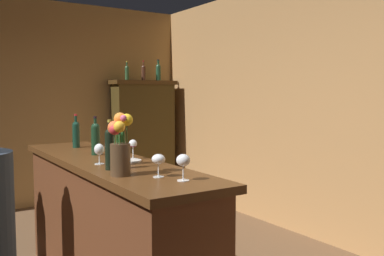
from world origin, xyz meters
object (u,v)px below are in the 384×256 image
(wine_glass_mid, at_px, (158,160))
(wine_glass_spare, at_px, (183,161))
(display_cabinet, at_px, (144,136))
(wine_bottle_chardonnay, at_px, (96,137))
(cheese_plate, at_px, (131,161))
(display_bottle_center, at_px, (158,71))
(bar_counter, at_px, (108,228))
(wine_bottle_syrah, at_px, (110,147))
(display_bottle_left, at_px, (127,72))
(wine_glass_front, at_px, (99,150))
(wine_glass_rear, at_px, (133,145))
(flower_arrangement, at_px, (120,144))
(wine_bottle_rose, at_px, (76,133))
(wine_bottle_malbec, at_px, (121,146))
(display_bottle_midleft, at_px, (143,72))

(wine_glass_mid, height_order, wine_glass_spare, wine_glass_spare)
(display_cabinet, distance_m, wine_bottle_chardonnay, 3.12)
(cheese_plate, relative_size, display_bottle_center, 0.47)
(wine_bottle_chardonnay, height_order, wine_glass_spare, wine_bottle_chardonnay)
(bar_counter, distance_m, wine_glass_mid, 1.04)
(wine_bottle_syrah, xyz_separation_m, display_bottle_left, (1.63, 3.28, 0.67))
(wine_bottle_syrah, distance_m, wine_glass_front, 0.25)
(wine_glass_rear, height_order, flower_arrangement, flower_arrangement)
(wine_glass_spare, bearing_deg, wine_glass_front, 103.15)
(wine_bottle_rose, distance_m, flower_arrangement, 1.49)
(wine_bottle_malbec, height_order, display_bottle_left, display_bottle_left)
(display_cabinet, bearing_deg, wine_bottle_syrah, -119.97)
(wine_glass_mid, bearing_deg, display_cabinet, 64.55)
(bar_counter, height_order, display_bottle_midleft, display_bottle_midleft)
(wine_glass_front, relative_size, display_bottle_center, 0.44)
(flower_arrangement, distance_m, display_bottle_left, 3.93)
(display_bottle_center, bearing_deg, wine_bottle_chardonnay, -127.67)
(wine_glass_mid, relative_size, cheese_plate, 0.89)
(wine_bottle_malbec, relative_size, display_bottle_center, 0.95)
(wine_glass_front, bearing_deg, display_bottle_left, 62.14)
(wine_bottle_syrah, distance_m, wine_glass_spare, 0.60)
(wine_bottle_chardonnay, bearing_deg, flower_arrangement, -101.74)
(wine_bottle_malbec, relative_size, wine_glass_mid, 2.27)
(wine_bottle_rose, relative_size, cheese_plate, 1.98)
(wine_bottle_chardonnay, xyz_separation_m, display_bottle_midleft, (1.73, 2.58, 0.69))
(wine_glass_mid, height_order, flower_arrangement, flower_arrangement)
(wine_glass_front, bearing_deg, cheese_plate, -3.50)
(wine_glass_rear, height_order, display_bottle_left, display_bottle_left)
(bar_counter, distance_m, display_cabinet, 3.37)
(flower_arrangement, distance_m, display_bottle_center, 4.18)
(wine_bottle_chardonnay, relative_size, wine_glass_rear, 2.12)
(wine_bottle_malbec, relative_size, display_bottle_midleft, 1.03)
(wine_bottle_syrah, xyz_separation_m, wine_glass_mid, (0.14, -0.39, -0.04))
(flower_arrangement, bearing_deg, wine_glass_mid, -44.37)
(display_bottle_midleft, bearing_deg, wine_bottle_rose, -130.22)
(wine_bottle_rose, distance_m, wine_bottle_malbec, 1.12)
(display_cabinet, distance_m, wine_glass_front, 3.57)
(bar_counter, xyz_separation_m, wine_bottle_chardonnay, (0.02, 0.28, 0.68))
(wine_glass_rear, xyz_separation_m, wine_glass_spare, (-0.11, -0.90, 0.01))
(wine_glass_front, height_order, wine_glass_mid, wine_glass_front)
(wine_glass_mid, distance_m, wine_glass_rear, 0.75)
(wine_bottle_chardonnay, bearing_deg, bar_counter, -94.10)
(wine_bottle_rose, bearing_deg, display_bottle_midleft, 49.78)
(wine_bottle_rose, distance_m, wine_glass_spare, 1.81)
(wine_bottle_rose, bearing_deg, wine_glass_front, -99.13)
(wine_bottle_malbec, bearing_deg, wine_bottle_rose, 87.49)
(wine_glass_spare, distance_m, display_bottle_left, 4.15)
(display_bottle_midleft, bearing_deg, flower_arrangement, -118.78)
(wine_bottle_malbec, relative_size, cheese_plate, 2.01)
(wine_glass_spare, xyz_separation_m, cheese_plate, (0.05, 0.79, -0.11))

